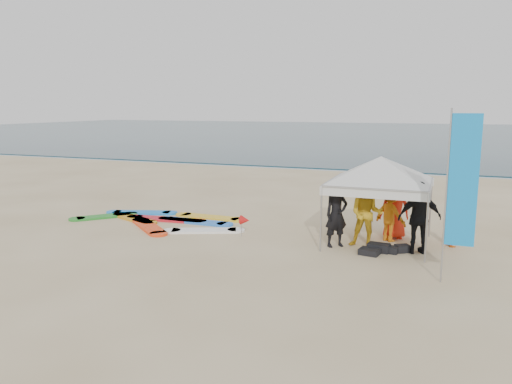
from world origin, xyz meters
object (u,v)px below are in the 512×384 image
object	(u,v)px
person_yellow	(366,214)
feather_flag	(461,183)
person_seated	(451,230)
marker_pennant	(245,220)
surfboard_spread	(164,220)
canopy_tent	(381,157)
person_orange_b	(395,210)
person_orange_a	(390,215)
person_black_b	(420,218)
person_black_a	(336,214)

from	to	relation	value
person_yellow	feather_flag	bearing A→B (deg)	-49.04
person_seated	marker_pennant	distance (m)	5.79
surfboard_spread	canopy_tent	bearing A→B (deg)	-1.98
person_orange_b	person_seated	world-z (taller)	person_orange_b
person_orange_b	feather_flag	world-z (taller)	feather_flag
person_orange_a	person_black_b	world-z (taller)	person_black_b
person_orange_a	surfboard_spread	bearing A→B (deg)	32.36
person_black_b	canopy_tent	distance (m)	1.95
person_black_a	surfboard_spread	size ratio (longest dim) A/B	0.30
person_yellow	person_black_b	distance (m)	1.39
person_orange_a	canopy_tent	world-z (taller)	canopy_tent
person_black_b	marker_pennant	world-z (taller)	person_black_b
person_orange_a	person_seated	size ratio (longest dim) A/B	1.72
person_seated	person_orange_b	bearing A→B (deg)	53.43
person_yellow	canopy_tent	size ratio (longest dim) A/B	0.50
person_black_b	surfboard_spread	world-z (taller)	person_black_b
person_black_a	person_seated	world-z (taller)	person_black_a
person_seated	canopy_tent	size ratio (longest dim) A/B	0.24
person_orange_a	person_seated	xyz separation A→B (m)	(1.64, 0.07, -0.33)
marker_pennant	surfboard_spread	xyz separation A→B (m)	(-3.30, 0.87, -0.46)
canopy_tent	person_orange_a	bearing A→B (deg)	56.46
person_black_b	person_orange_b	distance (m)	1.53
feather_flag	person_seated	bearing A→B (deg)	91.49
person_seated	surfboard_spread	size ratio (longest dim) A/B	0.15
person_black_a	person_yellow	distance (m)	0.81
person_yellow	feather_flag	world-z (taller)	feather_flag
person_yellow	person_orange_b	bearing A→B (deg)	57.99
person_black_a	person_black_b	bearing A→B (deg)	-36.68
person_seated	marker_pennant	world-z (taller)	person_seated
marker_pennant	canopy_tent	bearing A→B (deg)	9.40
person_black_a	person_orange_b	world-z (taller)	person_black_a
person_seated	feather_flag	world-z (taller)	feather_flag
person_black_a	marker_pennant	world-z (taller)	person_black_a
person_yellow	surfboard_spread	size ratio (longest dim) A/B	0.31
person_orange_a	feather_flag	bearing A→B (deg)	150.21
person_black_b	person_black_a	bearing A→B (deg)	-16.92
feather_flag	surfboard_spread	world-z (taller)	feather_flag
person_black_a	person_yellow	world-z (taller)	person_yellow
person_black_b	person_seated	bearing A→B (deg)	-148.50
feather_flag	person_orange_a	bearing A→B (deg)	119.19
person_black_a	canopy_tent	world-z (taller)	canopy_tent
person_black_b	canopy_tent	world-z (taller)	canopy_tent
person_orange_b	marker_pennant	xyz separation A→B (m)	(-4.13, -1.41, -0.36)
person_orange_b	feather_flag	distance (m)	4.06
person_yellow	marker_pennant	world-z (taller)	person_yellow
person_black_b	feather_flag	xyz separation A→B (m)	(0.89, -2.11, 1.28)
person_black_a	person_seated	bearing A→B (deg)	-18.74
person_black_b	surfboard_spread	size ratio (longest dim) A/B	0.32
feather_flag	surfboard_spread	size ratio (longest dim) A/B	0.63
person_orange_a	person_seated	bearing A→B (deg)	-146.65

